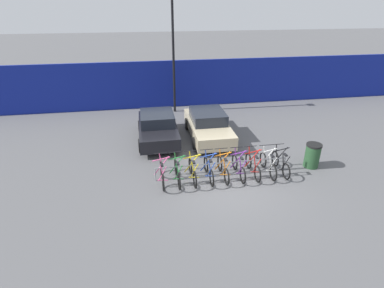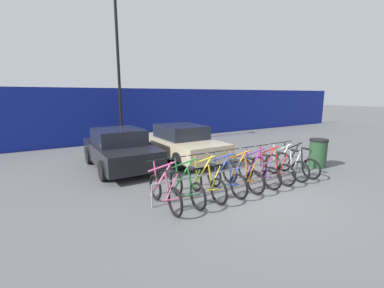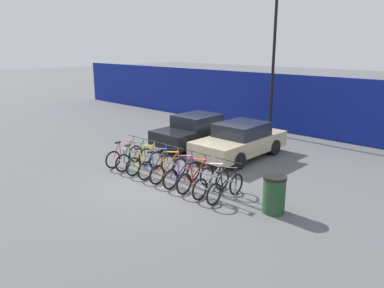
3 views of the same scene
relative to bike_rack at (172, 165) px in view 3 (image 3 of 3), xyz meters
name	(u,v)px [view 3 (image 3 of 3)]	position (x,y,z in m)	size (l,w,h in m)	color
ground_plane	(158,185)	(0.05, -0.68, -0.50)	(120.00, 120.00, 0.00)	#59595B
hoarding_wall	(300,105)	(0.05, 8.82, 0.97)	(36.00, 0.16, 2.94)	navy
bike_rack	(172,165)	(0.00, 0.00, 0.00)	(5.31, 0.04, 0.57)	gray
bicycle_pink	(125,155)	(-2.38, -0.15, -0.12)	(0.68, 1.71, 1.05)	black
bicycle_green	(134,159)	(-1.80, -0.15, -0.12)	(0.68, 1.71, 1.05)	black
bicycle_yellow	(145,162)	(-1.21, -0.15, -0.12)	(0.68, 1.71, 1.05)	black
bicycle_blue	(157,166)	(-0.57, -0.15, -0.12)	(0.68, 1.71, 1.05)	black
bicycle_orange	(169,169)	(0.00, -0.15, -0.12)	(0.68, 1.71, 1.05)	black
bicycle_purple	(182,174)	(0.63, -0.15, -0.12)	(0.68, 1.71, 1.05)	black
bicycle_red	(196,178)	(1.22, -0.15, -0.12)	(0.68, 1.71, 1.05)	black
bicycle_white	(211,183)	(1.85, -0.15, -0.12)	(0.68, 1.71, 1.05)	black
bicycle_black	(225,187)	(2.38, -0.15, -0.12)	(0.68, 1.71, 1.05)	black
car_black	(196,130)	(-2.29, 3.73, 0.19)	(1.91, 4.00, 1.40)	black
car_beige	(240,140)	(0.20, 3.61, 0.19)	(1.91, 4.26, 1.40)	#C1B28E
lamp_post	(274,48)	(-1.00, 7.83, 3.69)	(0.24, 0.44, 7.66)	black
trash_bin	(274,194)	(3.85, 0.06, 0.02)	(0.63, 0.63, 1.03)	#234728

